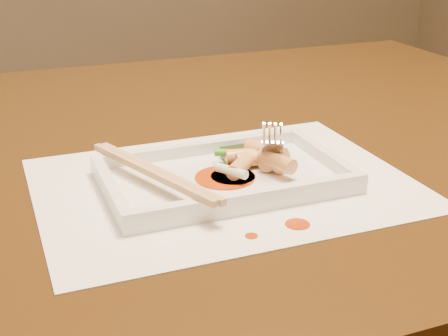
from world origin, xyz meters
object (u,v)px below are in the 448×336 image
object	(u,v)px
plate_base	(224,180)
chopstick_a	(150,172)
table	(147,213)
fork	(277,100)
placemat	(224,184)

from	to	relation	value
plate_base	chopstick_a	size ratio (longest dim) A/B	1.28
table	chopstick_a	size ratio (longest dim) A/B	6.87
plate_base	fork	bearing A→B (deg)	14.42
chopstick_a	fork	world-z (taller)	fork
placemat	fork	xyz separation A→B (m)	(0.07, 0.02, 0.08)
placemat	plate_base	bearing A→B (deg)	0.00
chopstick_a	table	bearing A→B (deg)	78.45
table	placemat	size ratio (longest dim) A/B	3.50
plate_base	fork	world-z (taller)	fork
placemat	fork	bearing A→B (deg)	14.42
chopstick_a	fork	bearing A→B (deg)	6.75
placemat	chopstick_a	distance (m)	0.09
chopstick_a	placemat	bearing A→B (deg)	0.00
table	fork	distance (m)	0.26
plate_base	chopstick_a	xyz separation A→B (m)	(-0.08, 0.00, 0.02)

